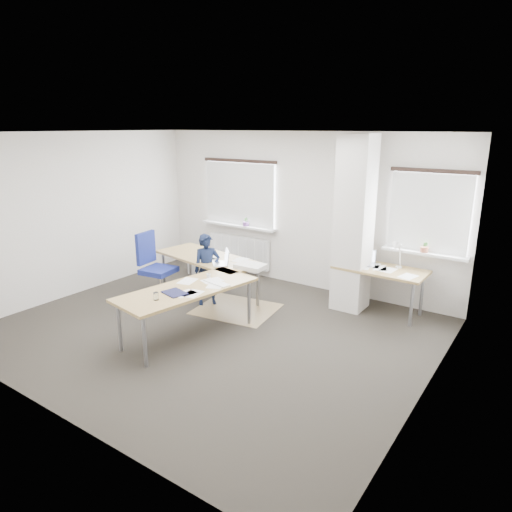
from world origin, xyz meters
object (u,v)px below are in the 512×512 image
Objects in this scene: desk_main at (201,274)px; task_chair at (157,280)px; person at (207,270)px; desk_side at (380,271)px.

task_chair is at bearing -177.13° from desk_main.
person is at bearing 130.21° from desk_main.
desk_side is at bearing 17.75° from task_chair.
person reaches higher than task_chair.
desk_main is 1.21m from task_chair.
desk_main is at bearing -141.00° from desk_side.
task_chair is at bearing -153.60° from desk_side.
desk_side reaches higher than task_chair.
person reaches higher than desk_main.
person is (-2.47, -1.29, -0.09)m from desk_side.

